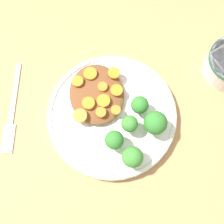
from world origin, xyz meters
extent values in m
plane|color=tan|center=(0.00, 0.00, 0.00)|extent=(4.00, 4.00, 0.00)
cylinder|color=white|center=(0.00, 0.00, 0.01)|extent=(0.27, 0.27, 0.02)
torus|color=white|center=(0.00, 0.00, 0.02)|extent=(0.27, 0.27, 0.01)
ellipsoid|color=brown|center=(0.05, 0.02, 0.03)|extent=(0.14, 0.11, 0.02)
cylinder|color=#759E51|center=(-0.04, -0.03, 0.03)|extent=(0.02, 0.02, 0.02)
sphere|color=#3D8433|center=(-0.04, -0.03, 0.05)|extent=(0.03, 0.03, 0.03)
cylinder|color=#7FA85B|center=(-0.06, 0.01, 0.03)|extent=(0.01, 0.01, 0.02)
sphere|color=#337A2D|center=(-0.06, 0.01, 0.05)|extent=(0.04, 0.04, 0.04)
cylinder|color=#759E51|center=(-0.10, -0.02, 0.03)|extent=(0.02, 0.02, 0.02)
sphere|color=#3D8433|center=(-0.10, -0.02, 0.05)|extent=(0.04, 0.04, 0.04)
cylinder|color=#759E51|center=(-0.04, -0.08, 0.03)|extent=(0.02, 0.02, 0.02)
sphere|color=#337A2D|center=(-0.04, -0.08, 0.06)|extent=(0.05, 0.05, 0.05)
cylinder|color=#7FA85B|center=(0.00, -0.06, 0.03)|extent=(0.02, 0.02, 0.02)
sphere|color=#337A2D|center=(0.00, -0.06, 0.05)|extent=(0.04, 0.04, 0.04)
cylinder|color=orange|center=(0.09, 0.03, 0.04)|extent=(0.03, 0.03, 0.01)
cylinder|color=orange|center=(0.00, -0.01, 0.04)|extent=(0.02, 0.02, 0.00)
cylinder|color=orange|center=(0.02, 0.01, 0.05)|extent=(0.03, 0.03, 0.01)
cylinder|color=orange|center=(0.05, 0.01, 0.05)|extent=(0.02, 0.02, 0.01)
cylinder|color=orange|center=(0.07, 0.06, 0.05)|extent=(0.02, 0.02, 0.01)
cylinder|color=orange|center=(0.04, -0.02, 0.05)|extent=(0.03, 0.03, 0.01)
cylinder|color=orange|center=(0.02, 0.04, 0.05)|extent=(0.03, 0.03, 0.01)
cylinder|color=orange|center=(0.00, 0.02, 0.05)|extent=(0.02, 0.02, 0.01)
cylinder|color=orange|center=(0.08, -0.02, 0.05)|extent=(0.03, 0.03, 0.01)
cylinder|color=orange|center=(0.00, 0.06, 0.05)|extent=(0.03, 0.03, 0.01)
cube|color=#B8B8B8|center=(0.09, 0.20, 0.00)|extent=(0.14, 0.04, 0.01)
cube|color=#B8B8B8|center=(-0.01, 0.22, 0.00)|extent=(0.06, 0.04, 0.01)
camera|label=1|loc=(-0.19, 0.03, 0.64)|focal=50.00mm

